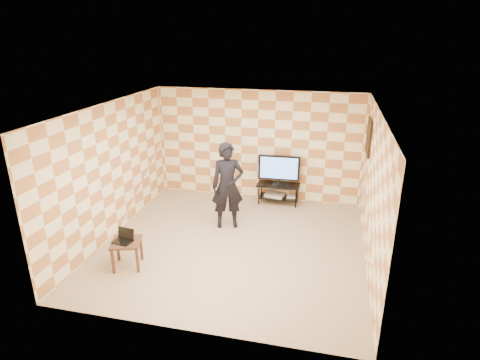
% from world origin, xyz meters
% --- Properties ---
extents(floor, '(5.00, 5.00, 0.00)m').
position_xyz_m(floor, '(0.00, 0.00, 0.00)').
color(floor, tan).
rests_on(floor, ground).
extents(wall_back, '(5.00, 0.02, 2.70)m').
position_xyz_m(wall_back, '(0.00, 2.50, 1.35)').
color(wall_back, '#F8EBBC').
rests_on(wall_back, ground).
extents(wall_front, '(5.00, 0.02, 2.70)m').
position_xyz_m(wall_front, '(0.00, -2.50, 1.35)').
color(wall_front, '#F8EBBC').
rests_on(wall_front, ground).
extents(wall_left, '(0.02, 5.00, 2.70)m').
position_xyz_m(wall_left, '(-2.50, 0.00, 1.35)').
color(wall_left, '#F8EBBC').
rests_on(wall_left, ground).
extents(wall_right, '(0.02, 5.00, 2.70)m').
position_xyz_m(wall_right, '(2.50, 0.00, 1.35)').
color(wall_right, '#F8EBBC').
rests_on(wall_right, ground).
extents(ceiling, '(5.00, 5.00, 0.02)m').
position_xyz_m(ceiling, '(0.00, 0.00, 2.70)').
color(ceiling, white).
rests_on(ceiling, wall_back).
extents(wall_art, '(0.04, 0.72, 0.72)m').
position_xyz_m(wall_art, '(2.47, 1.55, 1.95)').
color(wall_art, black).
rests_on(wall_art, wall_right).
extents(tv_stand, '(1.02, 0.46, 0.50)m').
position_xyz_m(tv_stand, '(0.57, 2.24, 0.37)').
color(tv_stand, black).
rests_on(tv_stand, floor).
extents(tv, '(0.99, 0.20, 0.72)m').
position_xyz_m(tv, '(0.57, 2.24, 0.90)').
color(tv, black).
rests_on(tv, tv_stand).
extents(dvd_player, '(0.50, 0.40, 0.07)m').
position_xyz_m(dvd_player, '(0.49, 2.25, 0.21)').
color(dvd_player, '#B2B2B5').
rests_on(dvd_player, tv_stand).
extents(game_console, '(0.22, 0.17, 0.05)m').
position_xyz_m(game_console, '(0.89, 2.25, 0.20)').
color(game_console, silver).
rests_on(game_console, tv_stand).
extents(side_table, '(0.63, 0.63, 0.50)m').
position_xyz_m(side_table, '(-1.65, -1.17, 0.41)').
color(side_table, '#3B2114').
rests_on(side_table, floor).
extents(laptop, '(0.37, 0.31, 0.22)m').
position_xyz_m(laptop, '(-1.69, -1.17, 0.55)').
color(laptop, black).
rests_on(laptop, side_table).
extents(person, '(0.78, 0.64, 1.85)m').
position_xyz_m(person, '(-0.31, 0.78, 0.93)').
color(person, black).
rests_on(person, floor).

